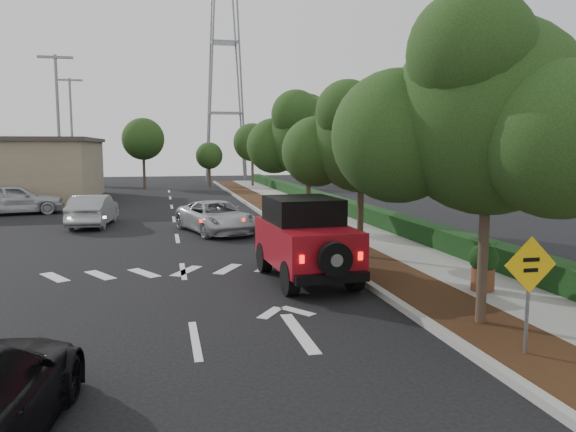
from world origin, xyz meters
name	(u,v)px	position (x,y,z in m)	size (l,w,h in m)	color
ground	(195,340)	(0.00, 0.00, 0.00)	(120.00, 120.00, 0.00)	black
curb	(291,233)	(4.60, 12.00, 0.07)	(0.20, 70.00, 0.15)	#9E9B93
planting_strip	(314,232)	(5.60, 12.00, 0.06)	(1.80, 70.00, 0.12)	black
sidewalk	(358,231)	(7.50, 12.00, 0.06)	(2.00, 70.00, 0.12)	gray
hedge	(389,222)	(8.90, 12.00, 0.40)	(0.80, 70.00, 0.80)	black
transmission_tower	(226,181)	(6.00, 48.00, 0.00)	(7.00, 4.00, 28.00)	slate
street_tree_near	(480,328)	(5.60, -0.50, 0.00)	(3.80, 3.80, 5.92)	#1B3311
street_tree_mid	(360,259)	(5.60, 6.50, 0.00)	(3.20, 3.20, 5.32)	#1B3311
street_tree_far	(308,230)	(5.60, 13.00, 0.00)	(3.40, 3.40, 5.62)	#1B3311
light_pole_a	(63,206)	(-6.50, 26.00, 0.00)	(2.00, 0.22, 9.00)	slate
light_pole_b	(75,191)	(-7.50, 38.00, 0.00)	(2.00, 0.22, 9.00)	slate
red_jeep	(304,238)	(3.19, 4.32, 1.13)	(2.15, 4.44, 2.23)	black
silver_suv_ahead	(216,217)	(1.64, 13.24, 0.66)	(2.19, 4.76, 1.32)	#B7B9BF
silver_sedan_oncoming	(93,210)	(-3.63, 16.43, 0.72)	(1.52, 4.35, 1.43)	#979A9E
parked_suv	(15,199)	(-8.20, 21.97, 0.82)	(1.94, 4.82, 1.64)	#B5B9BE
speed_hump_sign	(529,280)	(5.40, -2.22, 1.40)	(0.95, 0.08, 2.02)	slate
terracotta_planter	(483,262)	(7.02, 1.72, 0.81)	(0.69, 0.69, 1.21)	brown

